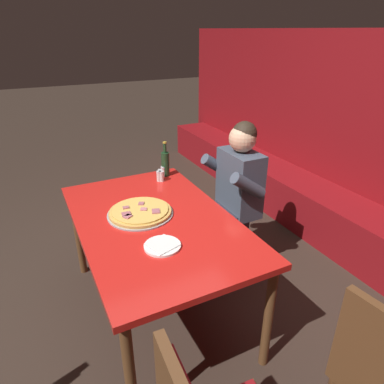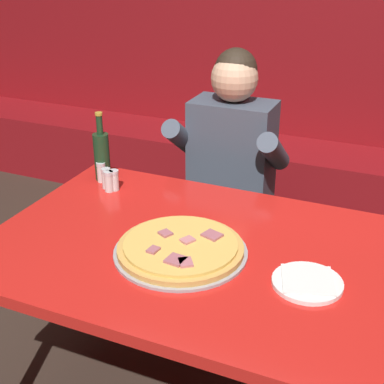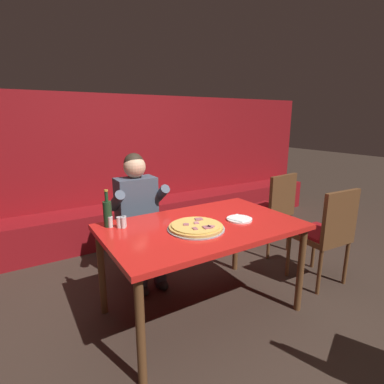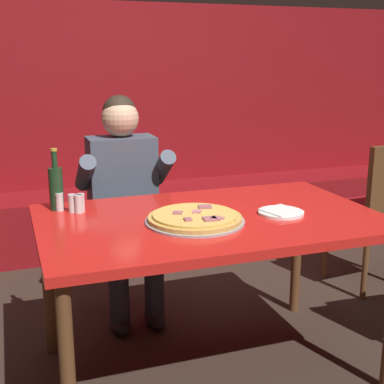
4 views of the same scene
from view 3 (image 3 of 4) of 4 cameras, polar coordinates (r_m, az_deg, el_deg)
The scene contains 14 objects.
ground_plane at distance 2.75m, azimuth 1.81°, elevation -21.61°, with size 24.00×24.00×0.00m, color #33261E.
booth_wall_panel at distance 4.27m, azimuth -14.49°, elevation 4.83°, with size 6.80×0.16×1.90m, color maroon.
booth_bench at distance 4.15m, azimuth -12.54°, elevation -5.60°, with size 6.46×0.48×0.46m, color maroon.
main_dining_table at distance 2.41m, azimuth 1.94°, elevation -7.83°, with size 1.54×0.95×0.78m.
pizza at distance 2.27m, azimuth 0.79°, elevation -6.67°, with size 0.44×0.44×0.05m.
plate_white_paper at distance 2.50m, azimuth 9.00°, elevation -5.10°, with size 0.21×0.21×0.02m.
beer_bottle at distance 2.39m, azimuth -15.80°, elevation -3.83°, with size 0.07×0.07×0.29m.
shaker_oregano at distance 2.39m, azimuth -15.29°, elevation -5.60°, with size 0.04×0.04×0.09m.
shaker_black_pepper at distance 2.35m, azimuth -12.97°, elevation -5.80°, with size 0.04×0.04×0.09m.
shaker_parmesan at distance 2.36m, azimuth -13.73°, elevation -5.74°, with size 0.04×0.04×0.09m.
shaker_red_pepper_flakes at distance 2.37m, azimuth -12.82°, elevation -5.61°, with size 0.04×0.04×0.09m.
diner_seated_blue_shirt at distance 2.92m, azimuth -9.89°, elevation -4.04°, with size 0.53×0.53×1.27m.
dining_chair_near_right at distance 3.14m, azimuth 24.31°, elevation -6.57°, with size 0.46×0.46×0.97m.
dining_chair_far_right at distance 3.68m, azimuth 15.19°, elevation -2.59°, with size 0.48×0.48×0.97m.
Camera 3 is at (-1.24, -1.86, 1.60)m, focal length 28.00 mm.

